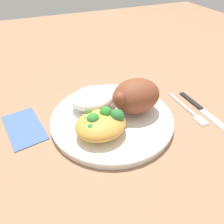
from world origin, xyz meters
name	(u,v)px	position (x,y,z in m)	size (l,w,h in m)	color
ground_plane	(112,121)	(0.00, 0.00, 0.00)	(2.00, 2.00, 0.00)	#9A7152
plate	(112,118)	(0.00, 0.00, 0.01)	(0.28, 0.28, 0.02)	white
roasted_chicken	(136,96)	(-0.06, 0.00, 0.06)	(0.12, 0.09, 0.08)	brown
rice_pile	(93,98)	(0.03, -0.05, 0.04)	(0.11, 0.09, 0.04)	white
mac_cheese_with_broccoli	(101,123)	(0.04, 0.04, 0.04)	(0.11, 0.09, 0.05)	gold
fork	(189,109)	(-0.19, 0.04, 0.00)	(0.02, 0.14, 0.01)	#B2B2B7
knife	(201,108)	(-0.22, 0.05, 0.00)	(0.02, 0.19, 0.01)	black
napkin	(24,127)	(0.19, -0.06, 0.00)	(0.07, 0.13, 0.00)	#47669E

